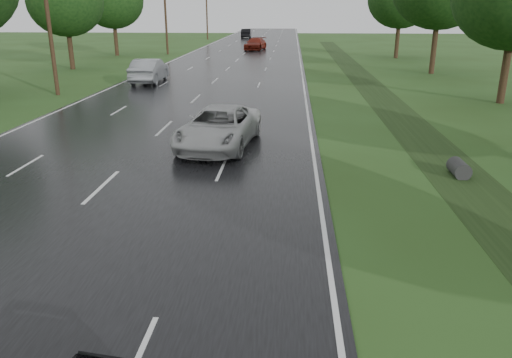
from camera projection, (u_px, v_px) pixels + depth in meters
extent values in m
cube|color=black|center=(234.00, 63.00, 50.49)|extent=(14.00, 180.00, 0.04)
cube|color=silver|center=(301.00, 64.00, 50.04)|extent=(0.12, 180.00, 0.01)
cube|color=silver|center=(168.00, 63.00, 50.93)|extent=(0.12, 180.00, 0.01)
cube|color=silver|center=(234.00, 63.00, 50.49)|extent=(0.12, 180.00, 0.01)
cube|color=black|center=(398.00, 115.00, 26.16)|extent=(2.20, 120.00, 0.01)
cylinder|color=#2D2D2D|center=(459.00, 168.00, 16.64)|extent=(0.56, 1.00, 0.56)
cylinder|color=#312514|center=(48.00, 14.00, 30.61)|extent=(0.26, 0.26, 10.00)
cylinder|color=#312514|center=(165.00, 11.00, 58.92)|extent=(0.26, 0.26, 10.00)
cylinder|color=#312514|center=(207.00, 10.00, 87.22)|extent=(0.26, 0.26, 10.00)
cylinder|color=#312514|center=(505.00, 73.00, 28.92)|extent=(0.44, 0.44, 3.52)
cylinder|color=#312514|center=(434.00, 49.00, 42.05)|extent=(0.44, 0.44, 4.16)
cylinder|color=#312514|center=(397.00, 41.00, 55.35)|extent=(0.44, 0.44, 3.68)
cylinder|color=#312514|center=(71.00, 50.00, 45.23)|extent=(0.44, 0.44, 3.36)
ellipsoid|color=black|center=(65.00, 2.00, 43.88)|extent=(6.60, 6.60, 5.94)
cylinder|color=#312514|center=(116.00, 40.00, 58.45)|extent=(0.44, 0.44, 3.52)
ellipsoid|color=black|center=(112.00, 0.00, 57.03)|extent=(7.00, 7.00, 6.30)
imported|color=silver|center=(219.00, 127.00, 19.86)|extent=(3.26, 5.88, 1.56)
imported|color=gray|center=(149.00, 71.00, 37.09)|extent=(1.97, 5.35, 1.75)
imported|color=maroon|center=(255.00, 44.00, 66.03)|extent=(3.01, 5.66, 1.56)
imported|color=black|center=(246.00, 33.00, 92.89)|extent=(1.87, 4.97, 1.62)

